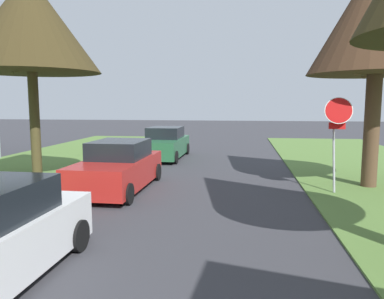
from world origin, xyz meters
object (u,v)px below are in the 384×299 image
at_px(stop_sign_far, 337,124).
at_px(parked_sedan_green, 165,144).
at_px(street_tree_left_mid_b, 30,24).
at_px(parked_sedan_red, 118,167).
at_px(street_tree_right_mid_b, 379,14).

relative_size(stop_sign_far, parked_sedan_green, 0.66).
bearing_deg(street_tree_left_mid_b, parked_sedan_red, -9.65).
relative_size(stop_sign_far, parked_sedan_red, 0.66).
xyz_separation_m(street_tree_left_mid_b, parked_sedan_green, (3.17, 6.45, -4.67)).
relative_size(stop_sign_far, street_tree_right_mid_b, 0.39).
distance_m(street_tree_right_mid_b, street_tree_left_mid_b, 11.25).
bearing_deg(street_tree_left_mid_b, street_tree_right_mid_b, 4.33).
bearing_deg(parked_sedan_red, street_tree_right_mid_b, 9.64).
xyz_separation_m(street_tree_right_mid_b, parked_sedan_green, (-8.05, 5.60, -4.83)).
bearing_deg(stop_sign_far, parked_sedan_red, -177.41).
height_order(street_tree_left_mid_b, parked_sedan_green, street_tree_left_mid_b).
distance_m(street_tree_right_mid_b, parked_sedan_red, 9.54).
height_order(stop_sign_far, parked_sedan_red, stop_sign_far).
bearing_deg(parked_sedan_green, street_tree_right_mid_b, -34.81).
bearing_deg(street_tree_right_mid_b, stop_sign_far, -141.36).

